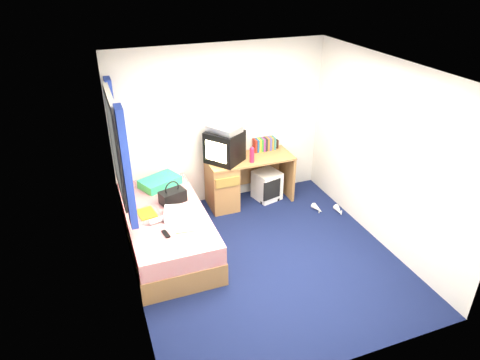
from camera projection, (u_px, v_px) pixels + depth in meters
name	position (u px, v px, depth m)	size (l,w,h in m)	color
ground	(265.00, 259.00, 5.46)	(3.40, 3.40, 0.00)	#0C1438
room_shell	(269.00, 155.00, 4.78)	(3.40, 3.40, 3.40)	white
bed	(167.00, 229.00, 5.57)	(1.01, 2.00, 0.54)	#A97946
pillow	(160.00, 182.00, 6.03)	(0.54, 0.34, 0.12)	#1B8FB5
desk	(233.00, 180.00, 6.48)	(1.30, 0.55, 0.75)	#A97946
storage_cube	(267.00, 185.00, 6.72)	(0.37, 0.37, 0.46)	white
crt_tv	(224.00, 147.00, 6.18)	(0.63, 0.63, 0.46)	black
vcr	(224.00, 129.00, 6.05)	(0.45, 0.32, 0.08)	silver
book_row	(264.00, 144.00, 6.59)	(0.34, 0.13, 0.20)	maroon
picture_frame	(276.00, 143.00, 6.70)	(0.02, 0.12, 0.14)	black
pink_water_bottle	(252.00, 155.00, 6.21)	(0.07, 0.07, 0.22)	#DD1F43
aerosol_can	(244.00, 153.00, 6.32)	(0.05, 0.05, 0.19)	white
handbag	(173.00, 196.00, 5.62)	(0.37, 0.28, 0.31)	black
towel	(178.00, 213.00, 5.31)	(0.33, 0.27, 0.11)	white
magazine	(147.00, 213.00, 5.40)	(0.21, 0.28, 0.01)	yellow
water_bottle	(157.00, 220.00, 5.21)	(0.07, 0.07, 0.20)	silver
colour_swatch_fan	(185.00, 231.00, 5.06)	(0.22, 0.06, 0.01)	gold
remote_control	(166.00, 234.00, 5.00)	(0.05, 0.16, 0.02)	black
window_assembly	(118.00, 147.00, 5.06)	(0.11, 1.42, 1.40)	silver
white_heels	(328.00, 210.00, 6.43)	(0.39, 0.39, 0.09)	silver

